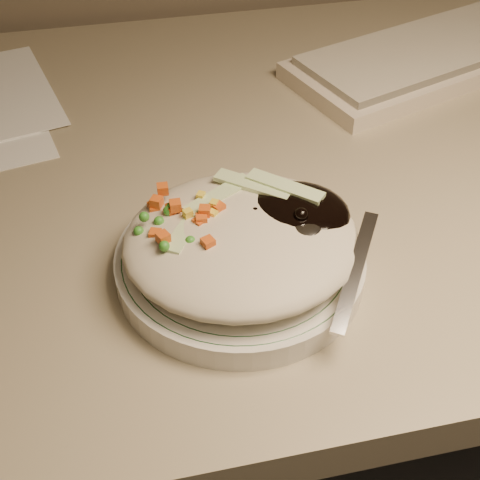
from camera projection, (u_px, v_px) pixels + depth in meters
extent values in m
cube|color=gray|center=(275.00, 163.00, 0.72)|extent=(1.40, 0.70, 0.04)
cylinder|color=silver|center=(240.00, 263.00, 0.56)|extent=(0.21, 0.21, 0.02)
torus|color=#144723|center=(240.00, 254.00, 0.55)|extent=(0.20, 0.20, 0.00)
torus|color=#144723|center=(240.00, 254.00, 0.55)|extent=(0.18, 0.18, 0.00)
ellipsoid|color=#AEA58D|center=(241.00, 240.00, 0.54)|extent=(0.19, 0.18, 0.04)
ellipsoid|color=black|center=(291.00, 216.00, 0.55)|extent=(0.10, 0.09, 0.03)
ellipsoid|color=orange|center=(182.00, 230.00, 0.54)|extent=(0.08, 0.08, 0.02)
sphere|color=black|center=(255.00, 214.00, 0.54)|extent=(0.01, 0.01, 0.01)
sphere|color=black|center=(287.00, 204.00, 0.55)|extent=(0.01, 0.01, 0.01)
sphere|color=black|center=(317.00, 202.00, 0.54)|extent=(0.01, 0.01, 0.01)
sphere|color=black|center=(304.00, 199.00, 0.56)|extent=(0.01, 0.01, 0.01)
sphere|color=black|center=(301.00, 215.00, 0.53)|extent=(0.01, 0.01, 0.01)
sphere|color=black|center=(287.00, 210.00, 0.54)|extent=(0.01, 0.01, 0.01)
sphere|color=black|center=(296.00, 200.00, 0.55)|extent=(0.01, 0.01, 0.01)
cube|color=#CC5016|center=(175.00, 206.00, 0.53)|extent=(0.01, 0.01, 0.01)
cube|color=#CC5016|center=(200.00, 231.00, 0.53)|extent=(0.01, 0.01, 0.01)
cube|color=#CC5016|center=(157.00, 202.00, 0.54)|extent=(0.01, 0.01, 0.01)
cube|color=#CC5016|center=(205.00, 211.00, 0.53)|extent=(0.01, 0.01, 0.01)
cube|color=#CC5016|center=(202.00, 220.00, 0.53)|extent=(0.01, 0.01, 0.01)
cube|color=#CC5016|center=(154.00, 207.00, 0.55)|extent=(0.01, 0.01, 0.01)
cube|color=#CC5016|center=(172.00, 209.00, 0.54)|extent=(0.01, 0.01, 0.01)
cube|color=#CC5016|center=(200.00, 223.00, 0.53)|extent=(0.01, 0.01, 0.01)
cube|color=#CC5016|center=(218.00, 208.00, 0.54)|extent=(0.01, 0.01, 0.01)
cube|color=#CC5016|center=(163.00, 189.00, 0.55)|extent=(0.01, 0.01, 0.01)
cube|color=#CC5016|center=(163.00, 238.00, 0.51)|extent=(0.01, 0.01, 0.01)
cube|color=#CC5016|center=(208.00, 243.00, 0.50)|extent=(0.01, 0.01, 0.01)
cube|color=#CC5016|center=(155.00, 235.00, 0.52)|extent=(0.01, 0.01, 0.01)
cube|color=#CC5016|center=(156.00, 210.00, 0.55)|extent=(0.01, 0.01, 0.01)
sphere|color=#388C28|center=(199.00, 217.00, 0.54)|extent=(0.01, 0.01, 0.01)
sphere|color=#388C28|center=(164.00, 246.00, 0.50)|extent=(0.01, 0.01, 0.01)
sphere|color=#388C28|center=(159.00, 221.00, 0.53)|extent=(0.01, 0.01, 0.01)
sphere|color=#388C28|center=(144.00, 217.00, 0.52)|extent=(0.01, 0.01, 0.01)
sphere|color=#388C28|center=(195.00, 214.00, 0.54)|extent=(0.01, 0.01, 0.01)
sphere|color=#388C28|center=(210.00, 242.00, 0.52)|extent=(0.01, 0.01, 0.01)
sphere|color=#388C28|center=(182.00, 226.00, 0.53)|extent=(0.01, 0.01, 0.01)
sphere|color=#388C28|center=(177.00, 243.00, 0.52)|extent=(0.01, 0.01, 0.01)
sphere|color=#388C28|center=(139.00, 231.00, 0.53)|extent=(0.01, 0.01, 0.01)
sphere|color=#388C28|center=(171.00, 208.00, 0.54)|extent=(0.01, 0.01, 0.01)
sphere|color=#388C28|center=(168.00, 210.00, 0.54)|extent=(0.01, 0.01, 0.01)
sphere|color=#388C28|center=(162.00, 235.00, 0.52)|extent=(0.01, 0.01, 0.01)
sphere|color=#388C28|center=(190.00, 241.00, 0.51)|extent=(0.01, 0.01, 0.01)
sphere|color=#388C28|center=(219.00, 199.00, 0.56)|extent=(0.01, 0.01, 0.01)
cube|color=yellow|center=(193.00, 214.00, 0.54)|extent=(0.01, 0.01, 0.01)
cube|color=yellow|center=(213.00, 215.00, 0.53)|extent=(0.01, 0.01, 0.01)
cube|color=yellow|center=(179.00, 214.00, 0.54)|extent=(0.01, 0.01, 0.01)
cube|color=yellow|center=(188.00, 214.00, 0.53)|extent=(0.01, 0.01, 0.01)
cube|color=yellow|center=(182.00, 228.00, 0.53)|extent=(0.01, 0.01, 0.01)
cube|color=yellow|center=(214.00, 205.00, 0.54)|extent=(0.01, 0.01, 0.01)
cube|color=yellow|center=(201.00, 196.00, 0.55)|extent=(0.01, 0.01, 0.01)
cube|color=yellow|center=(194.00, 227.00, 0.53)|extent=(0.01, 0.01, 0.01)
cube|color=#B2D18C|center=(219.00, 195.00, 0.55)|extent=(0.07, 0.05, 0.00)
cube|color=#B2D18C|center=(253.00, 185.00, 0.56)|extent=(0.06, 0.05, 0.00)
cube|color=#B2D18C|center=(189.00, 225.00, 0.53)|extent=(0.05, 0.06, 0.00)
cube|color=#B2D18C|center=(285.00, 186.00, 0.55)|extent=(0.06, 0.06, 0.00)
cube|color=#B2D18C|center=(249.00, 233.00, 0.53)|extent=(0.07, 0.04, 0.00)
ellipsoid|color=silver|center=(302.00, 225.00, 0.53)|extent=(0.05, 0.06, 0.01)
cube|color=silver|center=(355.00, 271.00, 0.51)|extent=(0.07, 0.10, 0.03)
cube|color=beige|center=(447.00, 53.00, 0.85)|extent=(0.45, 0.28, 0.02)
cube|color=beige|center=(450.00, 42.00, 0.84)|extent=(0.41, 0.25, 0.01)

